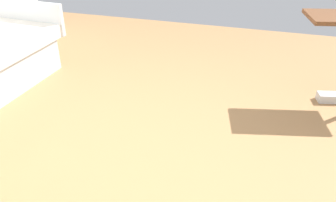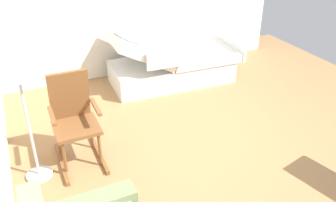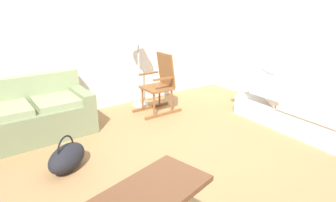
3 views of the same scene
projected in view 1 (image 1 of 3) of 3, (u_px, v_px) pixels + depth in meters
name	position (u px, v px, depth m)	size (l,w,h in m)	color
ground_plane	(147.00, 150.00, 2.74)	(6.47, 6.47, 0.00)	#9E7247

